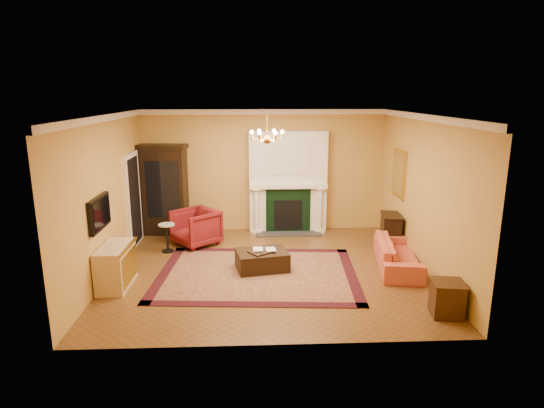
{
  "coord_description": "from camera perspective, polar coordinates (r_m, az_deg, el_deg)",
  "views": [
    {
      "loc": [
        -0.29,
        -8.37,
        3.38
      ],
      "look_at": [
        0.1,
        0.3,
        1.26
      ],
      "focal_mm": 30.0,
      "sensor_mm": 36.0,
      "label": 1
    }
  ],
  "objects": [
    {
      "name": "pedestal_table",
      "position": [
        10.14,
        -13.03,
        -3.91
      ],
      "size": [
        0.35,
        0.35,
        0.63
      ],
      "color": "black",
      "rests_on": "floor"
    },
    {
      "name": "wall_front",
      "position": [
        5.92,
        0.35,
        -4.76
      ],
      "size": [
        6.0,
        0.02,
        3.0
      ],
      "primitive_type": "cube",
      "color": "gold",
      "rests_on": "floor"
    },
    {
      "name": "gilt_mirror",
      "position": [
        10.44,
        15.64,
        3.71
      ],
      "size": [
        0.06,
        0.76,
        1.05
      ],
      "color": "gold",
      "rests_on": "wall_right"
    },
    {
      "name": "commode",
      "position": [
        8.63,
        -19.0,
        -7.38
      ],
      "size": [
        0.49,
        1.02,
        0.76
      ],
      "primitive_type": "cube",
      "rotation": [
        0.0,
        0.0,
        -0.01
      ],
      "color": "beige",
      "rests_on": "floor"
    },
    {
      "name": "book_a",
      "position": [
        8.85,
        -2.4,
        -5.0
      ],
      "size": [
        0.19,
        0.03,
        0.26
      ],
      "primitive_type": "imported",
      "rotation": [
        0.0,
        0.0,
        -0.01
      ],
      "color": "gray",
      "rests_on": "ottoman_tray"
    },
    {
      "name": "end_table",
      "position": [
        7.7,
        21.09,
        -11.12
      ],
      "size": [
        0.52,
        0.52,
        0.52
      ],
      "primitive_type": "cube",
      "rotation": [
        0.0,
        0.0,
        -0.15
      ],
      "color": "#391D0F",
      "rests_on": "floor"
    },
    {
      "name": "wall_back",
      "position": [
        11.29,
        -1.1,
        4.17
      ],
      "size": [
        6.0,
        0.02,
        3.0
      ],
      "primitive_type": "cube",
      "color": "gold",
      "rests_on": "floor"
    },
    {
      "name": "ceiling",
      "position": [
        8.38,
        -0.63,
        11.22
      ],
      "size": [
        6.0,
        5.5,
        0.02
      ],
      "primitive_type": "cube",
      "color": "white",
      "rests_on": "wall_back"
    },
    {
      "name": "leather_ottoman",
      "position": [
        8.97,
        -1.26,
        -7.04
      ],
      "size": [
        1.09,
        0.88,
        0.36
      ],
      "primitive_type": "cube",
      "rotation": [
        0.0,
        0.0,
        0.19
      ],
      "color": "black",
      "rests_on": "oriental_rug"
    },
    {
      "name": "chandelier",
      "position": [
        8.41,
        -0.62,
        8.49
      ],
      "size": [
        0.63,
        0.55,
        0.53
      ],
      "color": "gold",
      "rests_on": "ceiling"
    },
    {
      "name": "china_cabinet",
      "position": [
        11.3,
        -13.31,
        1.49
      ],
      "size": [
        1.1,
        0.61,
        2.1
      ],
      "primitive_type": "cube",
      "rotation": [
        0.0,
        0.0,
        -0.13
      ],
      "color": "black",
      "rests_on": "floor"
    },
    {
      "name": "tv_panel",
      "position": [
        8.46,
        -20.83,
        -1.06
      ],
      "size": [
        0.09,
        0.95,
        0.58
      ],
      "color": "black",
      "rests_on": "wall_left"
    },
    {
      "name": "oriental_rug",
      "position": [
        8.83,
        -1.84,
        -8.71
      ],
      "size": [
        3.96,
        3.09,
        0.02
      ],
      "primitive_type": "cube",
      "rotation": [
        0.0,
        0.0,
        -0.07
      ],
      "color": "#470F13",
      "rests_on": "floor"
    },
    {
      "name": "doorway",
      "position": [
        10.67,
        -16.99,
        0.51
      ],
      "size": [
        0.08,
        1.05,
        2.1
      ],
      "color": "silver",
      "rests_on": "wall_left"
    },
    {
      "name": "wall_right",
      "position": [
        9.19,
        18.51,
        1.23
      ],
      "size": [
        0.02,
        5.5,
        3.0
      ],
      "primitive_type": "cube",
      "color": "gold",
      "rests_on": "floor"
    },
    {
      "name": "wall_left",
      "position": [
        9.0,
        -20.14,
        0.84
      ],
      "size": [
        0.02,
        5.5,
        3.0
      ],
      "primitive_type": "cube",
      "color": "gold",
      "rests_on": "floor"
    },
    {
      "name": "wingback_armchair",
      "position": [
        10.45,
        -9.54,
        -2.71
      ],
      "size": [
        1.2,
        1.2,
        0.91
      ],
      "primitive_type": "imported",
      "rotation": [
        0.0,
        0.0,
        -0.86
      ],
      "color": "maroon",
      "rests_on": "floor"
    },
    {
      "name": "book_b",
      "position": [
        8.84,
        -0.77,
        -5.03
      ],
      "size": [
        0.19,
        0.04,
        0.26
      ],
      "primitive_type": "imported",
      "rotation": [
        0.0,
        0.0,
        0.11
      ],
      "color": "gray",
      "rests_on": "ottoman_tray"
    },
    {
      "name": "ottoman_tray",
      "position": [
        8.84,
        -1.36,
        -6.01
      ],
      "size": [
        0.54,
        0.52,
        0.03
      ],
      "primitive_type": "cube",
      "rotation": [
        0.0,
        0.0,
        0.61
      ],
      "color": "black",
      "rests_on": "leather_ottoman"
    },
    {
      "name": "coral_sofa",
      "position": [
        9.34,
        15.53,
        -5.55
      ],
      "size": [
        0.87,
        1.98,
        0.75
      ],
      "primitive_type": "imported",
      "rotation": [
        0.0,
        0.0,
        1.41
      ],
      "color": "#B8493A",
      "rests_on": "floor"
    },
    {
      "name": "console_table",
      "position": [
        10.44,
        14.65,
        -3.43
      ],
      "size": [
        0.5,
        0.73,
        0.75
      ],
      "primitive_type": "cube",
      "rotation": [
        0.0,
        0.0,
        -0.17
      ],
      "color": "black",
      "rests_on": "floor"
    },
    {
      "name": "crown_molding",
      "position": [
        9.34,
        -0.84,
        11.05
      ],
      "size": [
        6.0,
        5.5,
        0.12
      ],
      "color": "white",
      "rests_on": "ceiling"
    },
    {
      "name": "topiary_left",
      "position": [
        11.07,
        -1.78,
        3.73
      ],
      "size": [
        0.15,
        0.15,
        0.41
      ],
      "color": "gray",
      "rests_on": "fireplace"
    },
    {
      "name": "floor",
      "position": [
        9.03,
        -0.58,
        -8.29
      ],
      "size": [
        6.0,
        5.5,
        0.02
      ],
      "primitive_type": "cube",
      "color": "brown",
      "rests_on": "ground"
    },
    {
      "name": "topiary_right",
      "position": [
        11.18,
        5.48,
        3.77
      ],
      "size": [
        0.15,
        0.15,
        0.41
      ],
      "color": "gray",
      "rests_on": "fireplace"
    },
    {
      "name": "fireplace",
      "position": [
        11.19,
        2.01,
        2.49
      ],
      "size": [
        1.9,
        0.7,
        2.5
      ],
      "color": "silver",
      "rests_on": "wall_back"
    }
  ]
}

